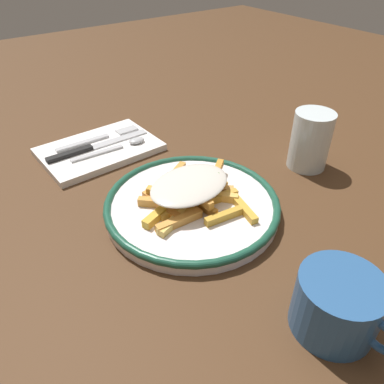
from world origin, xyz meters
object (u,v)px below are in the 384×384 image
Objects in this scene: fries_heap at (191,192)px; water_glass at (310,140)px; knife at (90,148)px; spoon at (122,145)px; napkin at (100,149)px; coffee_mug at (337,305)px; plate at (192,205)px; fork at (99,138)px.

fries_heap is 1.85× the size of water_glass.
knife is 1.38× the size of spoon.
knife is at bearing -89.52° from napkin.
plate is at bearing -178.81° from coffee_mug.
coffee_mug is at bearing -45.50° from water_glass.
coffee_mug reaches higher than plate.
fries_heap is at bearing 12.42° from knife.
spoon is at bearing -178.94° from coffee_mug.
fork is at bearing -158.48° from spoon.
coffee_mug is at bearing 1.06° from spoon.
fries_heap is 0.29m from fork.
coffee_mug is (0.52, 0.04, 0.03)m from napkin.
coffee_mug is (0.26, 0.01, 0.02)m from plate.
fork is at bearing -137.26° from water_glass.
spoon is (-0.23, -0.00, 0.00)m from plate.
napkin is 1.88× the size of coffee_mug.
napkin is 0.52m from coffee_mug.
napkin is at bearing 90.48° from knife.
fries_heap is 0.94× the size of knife.
plate is at bearing 5.22° from fork.
fork is (-0.03, 0.01, 0.01)m from napkin.
fries_heap is 0.26m from napkin.
plate is at bearing 0.90° from spoon.
napkin is 2.08× the size of water_glass.
fries_heap reaches higher than spoon.
spoon is 0.36m from water_glass.
fries_heap is 1.67× the size of coffee_mug.
napkin is 0.02m from knife.
knife is at bearing -173.12° from coffee_mug.
fork reaches higher than napkin.
water_glass is (0.02, 0.25, 0.04)m from plate.
water_glass is at bearing 134.50° from coffee_mug.
water_glass is at bearing 42.74° from fork.
fork is 0.42m from water_glass.
napkin is (-0.26, -0.04, -0.01)m from plate.
water_glass is (0.30, 0.28, 0.04)m from fork.
plate is 1.31× the size of knife.
fries_heap reaches higher than napkin.
fork is 1.49× the size of coffee_mug.
water_glass is at bearing 86.00° from fries_heap.
napkin is at bearing -171.65° from fries_heap.
plate is at bearing 19.63° from fries_heap.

